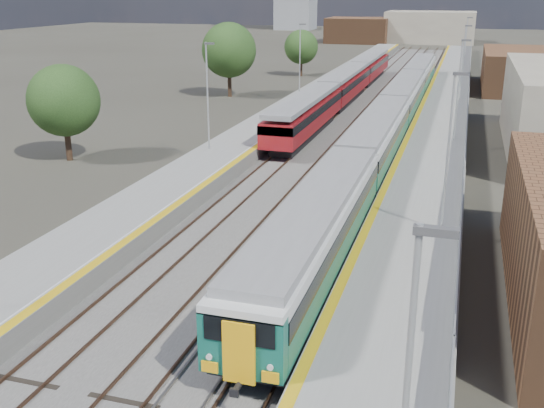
% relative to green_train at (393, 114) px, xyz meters
% --- Properties ---
extents(ground, '(320.00, 320.00, 0.00)m').
position_rel_green_train_xyz_m(ground, '(-1.50, 4.34, -2.11)').
color(ground, '#47443A').
rests_on(ground, ground).
extents(ballast_bed, '(10.50, 155.00, 0.06)m').
position_rel_green_train_xyz_m(ballast_bed, '(-3.75, 6.84, -2.08)').
color(ballast_bed, '#565451').
rests_on(ballast_bed, ground).
extents(tracks, '(8.96, 160.00, 0.17)m').
position_rel_green_train_xyz_m(tracks, '(-3.15, 8.52, -2.01)').
color(tracks, '#4C3323').
rests_on(tracks, ground).
extents(platform_right, '(4.70, 155.00, 8.52)m').
position_rel_green_train_xyz_m(platform_right, '(3.78, 6.83, -1.58)').
color(platform_right, slate).
rests_on(platform_right, ground).
extents(platform_left, '(4.30, 155.00, 8.52)m').
position_rel_green_train_xyz_m(platform_left, '(-10.55, 6.83, -1.60)').
color(platform_left, slate).
rests_on(platform_left, ground).
extents(green_train, '(2.73, 75.95, 3.00)m').
position_rel_green_train_xyz_m(green_train, '(0.00, 0.00, 0.00)').
color(green_train, black).
rests_on(green_train, ground).
extents(red_train, '(2.68, 54.39, 3.38)m').
position_rel_green_train_xyz_m(red_train, '(-7.00, 16.39, -0.11)').
color(red_train, black).
rests_on(red_train, ground).
extents(tree_a, '(5.14, 5.14, 6.97)m').
position_rel_green_train_xyz_m(tree_a, '(-21.82, -14.02, 2.27)').
color(tree_a, '#382619').
rests_on(tree_a, ground).
extents(tree_b, '(6.23, 6.23, 8.44)m').
position_rel_green_train_xyz_m(tree_b, '(-20.67, 16.66, 3.20)').
color(tree_b, '#382619').
rests_on(tree_b, ground).
extents(tree_c, '(4.80, 4.80, 6.51)m').
position_rel_green_train_xyz_m(tree_c, '(-17.34, 37.04, 1.98)').
color(tree_c, '#382619').
rests_on(tree_c, ground).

